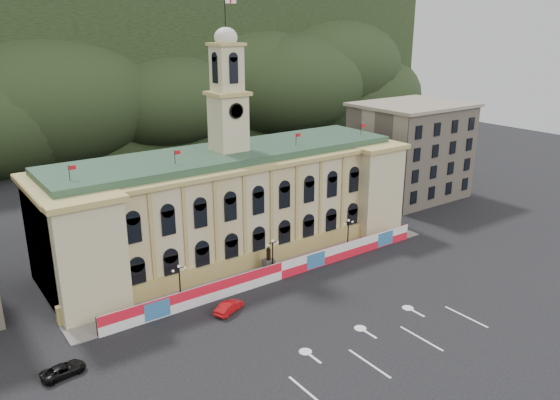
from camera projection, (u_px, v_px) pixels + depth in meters
ground at (357, 326)px, 62.81m from camera, size 260.00×260.00×0.00m
lane_markings at (389, 346)px, 58.94m from camera, size 26.00×10.00×0.02m
hill_ridge at (55, 75)px, 150.99m from camera, size 230.00×80.00×64.00m
city_hall at (232, 201)px, 81.71m from camera, size 56.20×17.60×37.10m
side_building_right at (410, 150)px, 107.67m from camera, size 21.00×17.00×18.60m
hoarding_fence at (281, 270)px, 74.08m from camera, size 50.00×0.44×2.50m
pavement at (270, 271)px, 76.49m from camera, size 56.00×5.50×0.16m
statue at (269, 264)px, 76.34m from camera, size 1.40×1.40×3.72m
lamp_left at (180, 280)px, 67.21m from camera, size 1.96×0.44×5.15m
lamp_center at (273, 254)px, 74.98m from camera, size 1.96×0.44×5.15m
lamp_right at (348, 232)px, 82.75m from camera, size 1.96×0.44×5.15m
red_sedan at (229, 307)px, 65.68m from camera, size 4.52×5.29×1.39m
black_suv at (63, 370)px, 53.89m from camera, size 3.09×4.86×1.21m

